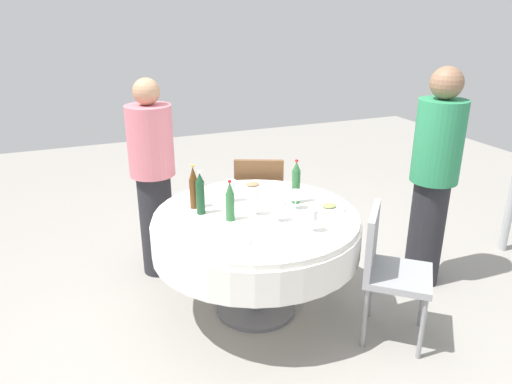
{
  "coord_description": "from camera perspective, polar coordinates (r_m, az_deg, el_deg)",
  "views": [
    {
      "loc": [
        -1.1,
        -2.71,
        2.02
      ],
      "look_at": [
        0.0,
        0.0,
        0.9
      ],
      "focal_mm": 33.92,
      "sensor_mm": 36.0,
      "label": 1
    }
  ],
  "objects": [
    {
      "name": "wine_glass_near",
      "position": [
        2.92,
        6.67,
        -2.81
      ],
      "size": [
        0.07,
        0.07,
        0.15
      ],
      "color": "white",
      "rests_on": "dining_table"
    },
    {
      "name": "bottle_green_right",
      "position": [
        3.33,
        4.74,
        1.07
      ],
      "size": [
        0.06,
        0.06,
        0.31
      ],
      "color": "#2D6B38",
      "rests_on": "dining_table"
    },
    {
      "name": "person_north",
      "position": [
        3.74,
        20.23,
        1.78
      ],
      "size": [
        0.34,
        0.34,
        1.65
      ],
      "rotation": [
        0.0,
        0.0,
        4.62
      ],
      "color": "#26262B",
      "rests_on": "ground_plane"
    },
    {
      "name": "wine_glass_south",
      "position": [
        3.14,
        -0.12,
        -0.81
      ],
      "size": [
        0.08,
        0.08,
        0.15
      ],
      "color": "white",
      "rests_on": "dining_table"
    },
    {
      "name": "spoon_inner",
      "position": [
        3.46,
        -5.54,
        -0.71
      ],
      "size": [
        0.18,
        0.03,
        0.0
      ],
      "primitive_type": "cube",
      "rotation": [
        0.0,
        0.0,
        0.07
      ],
      "color": "silver",
      "rests_on": "dining_table"
    },
    {
      "name": "person_right",
      "position": [
        3.76,
        -12.05,
        1.79
      ],
      "size": [
        0.34,
        0.34,
        1.55
      ],
      "rotation": [
        0.0,
        0.0,
        0.57
      ],
      "color": "#26262B",
      "rests_on": "ground_plane"
    },
    {
      "name": "spoon_north",
      "position": [
        2.93,
        2.33,
        -4.86
      ],
      "size": [
        0.18,
        0.04,
        0.0
      ],
      "primitive_type": "cube",
      "rotation": [
        0.0,
        0.0,
        6.13
      ],
      "color": "silver",
      "rests_on": "dining_table"
    },
    {
      "name": "wine_glass_outer",
      "position": [
        3.25,
        4.72,
        -0.42
      ],
      "size": [
        0.07,
        0.07,
        0.13
      ],
      "color": "white",
      "rests_on": "dining_table"
    },
    {
      "name": "dining_table",
      "position": [
        3.25,
        0.0,
        -4.99
      ],
      "size": [
        1.39,
        1.39,
        0.74
      ],
      "color": "white",
      "rests_on": "ground_plane"
    },
    {
      "name": "plate_left",
      "position": [
        3.36,
        1.39,
        -1.2
      ],
      "size": [
        0.25,
        0.25,
        0.02
      ],
      "color": "white",
      "rests_on": "dining_table"
    },
    {
      "name": "chair_south",
      "position": [
        3.15,
        15.14,
        -8.21
      ],
      "size": [
        0.56,
        0.56,
        0.87
      ],
      "rotation": [
        0.0,
        0.0,
        4.0
      ],
      "color": "#99999E",
      "rests_on": "ground_plane"
    },
    {
      "name": "wine_glass_west",
      "position": [
        3.05,
        2.69,
        -1.95
      ],
      "size": [
        0.07,
        0.07,
        0.13
      ],
      "color": "white",
      "rests_on": "dining_table"
    },
    {
      "name": "ground_plane",
      "position": [
        3.55,
        0.0,
        -13.6
      ],
      "size": [
        10.0,
        10.0,
        0.0
      ],
      "primitive_type": "plane",
      "color": "gray"
    },
    {
      "name": "plate_mid",
      "position": [
        2.83,
        -2.7,
        -5.68
      ],
      "size": [
        0.21,
        0.21,
        0.02
      ],
      "color": "white",
      "rests_on": "dining_table"
    },
    {
      "name": "plate_east",
      "position": [
        3.3,
        8.61,
        -1.82
      ],
      "size": [
        0.22,
        0.22,
        0.04
      ],
      "color": "white",
      "rests_on": "dining_table"
    },
    {
      "name": "wine_glass_far",
      "position": [
        3.36,
        -2.94,
        0.67
      ],
      "size": [
        0.07,
        0.07,
        0.15
      ],
      "color": "white",
      "rests_on": "dining_table"
    },
    {
      "name": "plate_near",
      "position": [
        3.65,
        -0.41,
        0.74
      ],
      "size": [
        0.22,
        0.22,
        0.04
      ],
      "color": "white",
      "rests_on": "dining_table"
    },
    {
      "name": "bottle_dark_green_west",
      "position": [
        3.17,
        -6.58,
        -0.23
      ],
      "size": [
        0.06,
        0.06,
        0.29
      ],
      "color": "#194728",
      "rests_on": "dining_table"
    },
    {
      "name": "bottle_brown_north",
      "position": [
        3.26,
        -7.37,
        0.46
      ],
      "size": [
        0.06,
        0.06,
        0.31
      ],
      "color": "#593314",
      "rests_on": "dining_table"
    },
    {
      "name": "chair_far",
      "position": [
        4.09,
        0.36,
        -0.5
      ],
      "size": [
        0.53,
        0.53,
        0.87
      ],
      "rotation": [
        0.0,
        0.0,
        -0.41
      ],
      "color": "brown",
      "rests_on": "ground_plane"
    },
    {
      "name": "bottle_green_inner",
      "position": [
        3.06,
        -3.08,
        -1.18
      ],
      "size": [
        0.06,
        0.06,
        0.27
      ],
      "color": "#2D6B38",
      "rests_on": "dining_table"
    }
  ]
}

